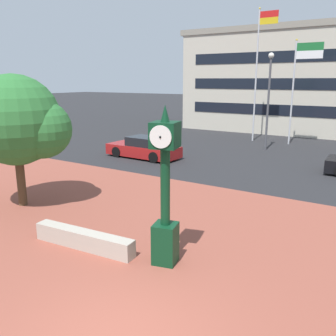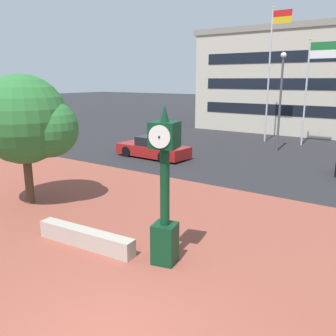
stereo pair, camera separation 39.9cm
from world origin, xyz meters
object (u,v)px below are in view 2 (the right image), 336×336
at_px(flagpole_primary, 271,67).
at_px(flagpole_secondary, 311,81).
at_px(street_lamp_post, 281,91).
at_px(car_street_near, 154,148).
at_px(plaza_tree, 29,122).
at_px(street_clock, 165,195).

relative_size(flagpole_primary, flagpole_secondary, 1.31).
xyz_separation_m(flagpole_primary, street_lamp_post, (1.90, -3.16, -1.64)).
relative_size(car_street_near, street_lamp_post, 0.73).
bearing_deg(car_street_near, flagpole_primary, -18.21).
relative_size(plaza_tree, street_lamp_post, 0.77).
distance_m(car_street_near, street_lamp_post, 8.99).
xyz_separation_m(plaza_tree, flagpole_primary, (2.16, 18.78, 2.39)).
distance_m(car_street_near, flagpole_primary, 11.31).
bearing_deg(street_lamp_post, flagpole_secondary, 72.49).
height_order(car_street_near, flagpole_secondary, flagpole_secondary).
relative_size(car_street_near, flagpole_secondary, 0.63).
xyz_separation_m(street_clock, street_lamp_post, (-2.70, 16.57, 2.04)).
bearing_deg(street_clock, flagpole_secondary, 81.11).
relative_size(street_clock, plaza_tree, 0.84).
height_order(flagpole_secondary, street_lamp_post, flagpole_secondary).
bearing_deg(street_clock, street_lamp_post, 85.43).
distance_m(street_clock, flagpole_secondary, 19.99).
bearing_deg(flagpole_secondary, car_street_near, -123.85).
bearing_deg(car_street_near, street_clock, -139.48).
xyz_separation_m(plaza_tree, flagpole_secondary, (5.06, 18.78, 1.41)).
bearing_deg(flagpole_primary, street_clock, -76.89).
xyz_separation_m(flagpole_secondary, street_lamp_post, (-1.00, -3.16, -0.66)).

